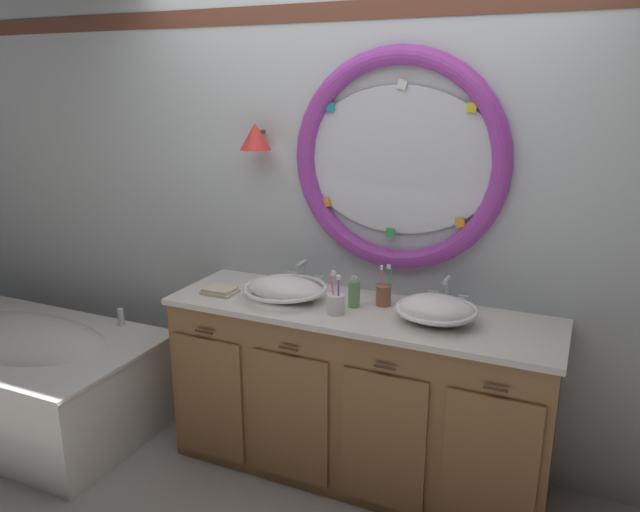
# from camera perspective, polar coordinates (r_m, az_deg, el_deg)

# --- Properties ---
(ground_plane) EXTENTS (14.00, 14.00, 0.00)m
(ground_plane) POSITION_cam_1_polar(r_m,az_deg,el_deg) (3.28, -0.83, -21.25)
(ground_plane) COLOR gray
(back_wall_assembly) EXTENTS (6.40, 0.26, 2.60)m
(back_wall_assembly) POSITION_cam_1_polar(r_m,az_deg,el_deg) (3.21, 3.83, 4.20)
(back_wall_assembly) COLOR silver
(back_wall_assembly) RESTS_ON ground_plane
(vanity_counter) EXTENTS (1.94, 0.60, 0.92)m
(vanity_counter) POSITION_cam_1_polar(r_m,az_deg,el_deg) (3.20, 3.48, -12.59)
(vanity_counter) COLOR olive
(vanity_counter) RESTS_ON ground_plane
(bathtub) EXTENTS (1.66, 0.94, 0.66)m
(bathtub) POSITION_cam_1_polar(r_m,az_deg,el_deg) (4.09, -26.31, -9.59)
(bathtub) COLOR white
(bathtub) RESTS_ON ground_plane
(sink_basin_left) EXTENTS (0.43, 0.43, 0.11)m
(sink_basin_left) POSITION_cam_1_polar(r_m,az_deg,el_deg) (3.12, -3.28, -3.04)
(sink_basin_left) COLOR white
(sink_basin_left) RESTS_ON vanity_counter
(sink_basin_right) EXTENTS (0.38, 0.38, 0.13)m
(sink_basin_right) POSITION_cam_1_polar(r_m,az_deg,el_deg) (2.85, 10.86, -4.95)
(sink_basin_right) COLOR white
(sink_basin_right) RESTS_ON vanity_counter
(faucet_set_left) EXTENTS (0.21, 0.12, 0.15)m
(faucet_set_left) POSITION_cam_1_polar(r_m,az_deg,el_deg) (3.31, -1.47, -1.87)
(faucet_set_left) COLOR silver
(faucet_set_left) RESTS_ON vanity_counter
(faucet_set_right) EXTENTS (0.20, 0.12, 0.16)m
(faucet_set_right) POSITION_cam_1_polar(r_m,az_deg,el_deg) (3.06, 11.88, -3.61)
(faucet_set_right) COLOR silver
(faucet_set_right) RESTS_ON vanity_counter
(toothbrush_holder_left) EXTENTS (0.09, 0.09, 0.22)m
(toothbrush_holder_left) POSITION_cam_1_polar(r_m,az_deg,el_deg) (2.92, 1.48, -4.41)
(toothbrush_holder_left) COLOR white
(toothbrush_holder_left) RESTS_ON vanity_counter
(toothbrush_holder_right) EXTENTS (0.08, 0.08, 0.21)m
(toothbrush_holder_right) POSITION_cam_1_polar(r_m,az_deg,el_deg) (3.04, 5.98, -3.54)
(toothbrush_holder_right) COLOR #996647
(toothbrush_holder_right) RESTS_ON vanity_counter
(soap_dispenser) EXTENTS (0.06, 0.06, 0.17)m
(soap_dispenser) POSITION_cam_1_polar(r_m,az_deg,el_deg) (3.00, 3.22, -3.47)
(soap_dispenser) COLOR #6BAD66
(soap_dispenser) RESTS_ON vanity_counter
(folded_hand_towel) EXTENTS (0.17, 0.13, 0.03)m
(folded_hand_towel) POSITION_cam_1_polar(r_m,az_deg,el_deg) (3.25, -9.37, -3.23)
(folded_hand_towel) COLOR beige
(folded_hand_towel) RESTS_ON vanity_counter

